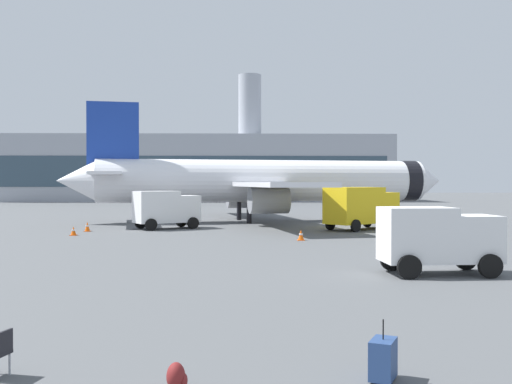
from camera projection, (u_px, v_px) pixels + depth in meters
name	position (u px, v px, depth m)	size (l,w,h in m)	color
airplane_at_gate	(263.00, 181.00, 53.68)	(35.63, 32.33, 10.50)	white
service_truck	(166.00, 208.00, 45.11)	(5.27, 4.26, 2.90)	white
fuel_truck	(361.00, 206.00, 44.38)	(6.22, 5.56, 3.20)	yellow
cargo_van	(437.00, 237.00, 22.73)	(4.51, 2.55, 2.60)	white
safety_cone_near	(301.00, 235.00, 36.10)	(0.44, 0.44, 0.66)	#F2590C
safety_cone_mid	(73.00, 231.00, 39.47)	(0.44, 0.44, 0.62)	#F2590C
safety_cone_far	(87.00, 227.00, 42.68)	(0.44, 0.44, 0.72)	#F2590C
rolling_suitcase	(383.00, 359.00, 10.55)	(0.64, 0.75, 1.10)	navy
traveller_backpack	(177.00, 377.00, 10.05)	(0.36, 0.40, 0.48)	maroon
terminal_building	(198.00, 168.00, 113.95)	(73.24, 16.51, 24.35)	#9EA3AD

